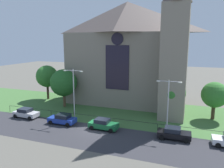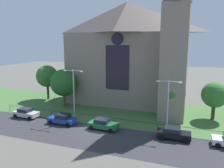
# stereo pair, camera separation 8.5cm
# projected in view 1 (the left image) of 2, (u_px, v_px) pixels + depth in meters

# --- Properties ---
(ground) EXTENTS (160.00, 160.00, 0.00)m
(ground) POSITION_uv_depth(u_px,v_px,m) (116.00, 110.00, 41.10)
(ground) COLOR #56544C
(road_asphalt) EXTENTS (120.00, 8.00, 0.01)m
(road_asphalt) POSITION_uv_depth(u_px,v_px,m) (87.00, 135.00, 30.02)
(road_asphalt) COLOR #2D2D33
(road_asphalt) RESTS_ON ground
(grass_verge) EXTENTS (120.00, 20.00, 0.01)m
(grass_verge) POSITION_uv_depth(u_px,v_px,m) (112.00, 113.00, 39.26)
(grass_verge) COLOR #3D6633
(grass_verge) RESTS_ON ground
(church_building) EXTENTS (23.20, 16.20, 26.00)m
(church_building) POSITION_uv_depth(u_px,v_px,m) (130.00, 52.00, 44.54)
(church_building) COLOR gray
(church_building) RESTS_ON ground
(iron_railing) EXTENTS (35.00, 0.07, 1.13)m
(iron_railing) POSITION_uv_depth(u_px,v_px,m) (100.00, 117.00, 33.98)
(iron_railing) COLOR black
(iron_railing) RESTS_ON ground
(tree_left_near) EXTENTS (5.13, 5.13, 7.23)m
(tree_left_near) POSITION_uv_depth(u_px,v_px,m) (64.00, 83.00, 42.35)
(tree_left_near) COLOR brown
(tree_left_near) RESTS_ON ground
(tree_right_near) EXTENTS (4.18, 4.18, 6.43)m
(tree_right_near) POSITION_uv_depth(u_px,v_px,m) (172.00, 93.00, 35.74)
(tree_right_near) COLOR #423021
(tree_right_near) RESTS_ON ground
(tree_right_far) EXTENTS (4.10, 4.10, 6.08)m
(tree_right_far) POSITION_uv_depth(u_px,v_px,m) (215.00, 95.00, 35.49)
(tree_right_far) COLOR #423021
(tree_right_far) RESTS_ON ground
(tree_left_far) EXTENTS (4.66, 4.66, 7.34)m
(tree_left_far) POSITION_uv_depth(u_px,v_px,m) (47.00, 76.00, 47.95)
(tree_left_far) COLOR #423021
(tree_left_far) RESTS_ON ground
(streetlamp_near) EXTENTS (3.37, 0.26, 8.18)m
(streetlamp_near) POSITION_uv_depth(u_px,v_px,m) (74.00, 88.00, 34.54)
(streetlamp_near) COLOR #B2B2B7
(streetlamp_near) RESTS_ON ground
(streetlamp_far) EXTENTS (3.37, 0.26, 7.39)m
(streetlamp_far) POSITION_uv_depth(u_px,v_px,m) (168.00, 99.00, 29.82)
(streetlamp_far) COLOR #B2B2B7
(streetlamp_far) RESTS_ON ground
(parked_car_silver) EXTENTS (4.24, 2.10, 1.51)m
(parked_car_silver) POSITION_uv_depth(u_px,v_px,m) (26.00, 113.00, 36.87)
(parked_car_silver) COLOR #B7B7BC
(parked_car_silver) RESTS_ON ground
(parked_car_blue) EXTENTS (4.20, 2.02, 1.51)m
(parked_car_blue) POSITION_uv_depth(u_px,v_px,m) (62.00, 119.00, 34.00)
(parked_car_blue) COLOR #1E3899
(parked_car_blue) RESTS_ON ground
(parked_car_green) EXTENTS (4.25, 2.12, 1.51)m
(parked_car_green) POSITION_uv_depth(u_px,v_px,m) (103.00, 124.00, 31.90)
(parked_car_green) COLOR #196033
(parked_car_green) RESTS_ON ground
(parked_car_black) EXTENTS (4.26, 2.15, 1.51)m
(parked_car_black) POSITION_uv_depth(u_px,v_px,m) (174.00, 133.00, 28.75)
(parked_car_black) COLOR black
(parked_car_black) RESTS_ON ground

